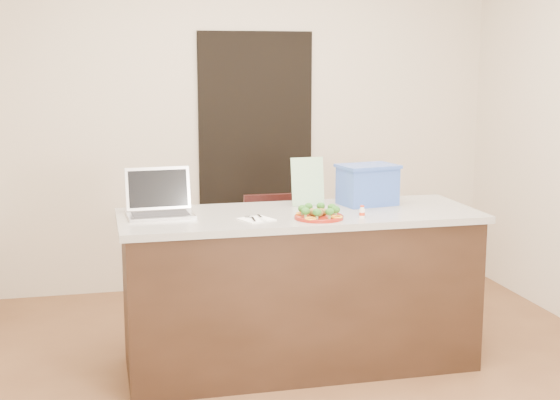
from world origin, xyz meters
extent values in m
plane|color=brown|center=(0.00, 0.00, 0.00)|extent=(4.00, 4.00, 0.00)
plane|color=beige|center=(0.00, 2.00, 1.35)|extent=(4.00, 0.00, 4.00)
plane|color=beige|center=(0.00, -2.00, 1.35)|extent=(4.00, 0.00, 4.00)
cube|color=black|center=(0.10, 1.98, 1.00)|extent=(0.90, 0.02, 2.00)
cube|color=black|center=(0.00, 0.25, 0.44)|extent=(2.00, 0.70, 0.88)
cube|color=beige|center=(0.00, 0.25, 0.90)|extent=(2.06, 0.76, 0.04)
cylinder|color=maroon|center=(0.06, 0.05, 0.93)|extent=(0.27, 0.27, 0.02)
torus|color=maroon|center=(0.06, 0.05, 0.93)|extent=(0.27, 0.27, 0.01)
sphere|color=brown|center=(0.06, 0.05, 0.96)|extent=(0.04, 0.04, 0.04)
sphere|color=brown|center=(0.09, 0.05, 0.96)|extent=(0.04, 0.04, 0.04)
sphere|color=brown|center=(0.08, 0.08, 0.96)|extent=(0.04, 0.04, 0.04)
sphere|color=brown|center=(0.06, 0.09, 0.96)|extent=(0.04, 0.04, 0.04)
sphere|color=brown|center=(0.03, 0.08, 0.96)|extent=(0.04, 0.04, 0.04)
sphere|color=brown|center=(0.02, 0.05, 0.96)|extent=(0.04, 0.04, 0.04)
sphere|color=brown|center=(0.03, 0.03, 0.96)|extent=(0.04, 0.04, 0.04)
sphere|color=brown|center=(0.06, 0.01, 0.96)|extent=(0.04, 0.04, 0.04)
ellipsoid|color=#1D5115|center=(-0.03, 0.09, 0.97)|extent=(0.05, 0.05, 0.04)
ellipsoid|color=#1D5115|center=(-0.03, 0.01, 0.97)|extent=(0.05, 0.05, 0.04)
ellipsoid|color=#1D5115|center=(0.02, -0.04, 0.97)|extent=(0.05, 0.05, 0.04)
ellipsoid|color=#1D5115|center=(0.09, -0.04, 0.97)|extent=(0.05, 0.05, 0.04)
ellipsoid|color=#1D5115|center=(0.14, 0.01, 0.97)|extent=(0.05, 0.05, 0.04)
ellipsoid|color=#1D5115|center=(0.14, 0.09, 0.97)|extent=(0.05, 0.05, 0.04)
ellipsoid|color=#1D5115|center=(0.09, 0.14, 0.97)|extent=(0.05, 0.05, 0.04)
ellipsoid|color=#1D5115|center=(0.02, 0.14, 0.97)|extent=(0.05, 0.05, 0.04)
torus|color=#FCA21A|center=(-0.02, 0.12, 0.94)|extent=(0.07, 0.07, 0.01)
torus|color=#FCA21A|center=(-0.01, -0.03, 0.94)|extent=(0.07, 0.07, 0.01)
torus|color=#FCA21A|center=(0.14, -0.02, 0.94)|extent=(0.07, 0.07, 0.01)
torus|color=#FCA21A|center=(0.13, 0.13, 0.94)|extent=(0.07, 0.07, 0.01)
cube|color=white|center=(-0.29, 0.09, 0.92)|extent=(0.21, 0.21, 0.01)
cube|color=#B7B6BB|center=(-0.31, 0.07, 0.93)|extent=(0.02, 0.13, 0.00)
cube|color=#B7B6BB|center=(-0.31, 0.14, 0.93)|extent=(0.04, 0.06, 0.00)
cube|color=white|center=(-0.26, 0.05, 0.93)|extent=(0.02, 0.08, 0.01)
cube|color=#B7B6BB|center=(-0.26, 0.14, 0.93)|extent=(0.02, 0.10, 0.00)
cylinder|color=silver|center=(0.30, 0.02, 0.94)|extent=(0.03, 0.03, 0.05)
cylinder|color=silver|center=(0.30, 0.02, 0.98)|extent=(0.02, 0.02, 0.01)
cylinder|color=red|center=(0.30, 0.02, 0.99)|extent=(0.02, 0.02, 0.01)
cylinder|color=red|center=(0.30, 0.02, 0.94)|extent=(0.03, 0.03, 0.02)
cube|color=silver|center=(-0.79, 0.31, 0.93)|extent=(0.38, 0.27, 0.02)
cube|color=silver|center=(-0.79, 0.44, 1.06)|extent=(0.37, 0.08, 0.24)
cube|color=black|center=(-0.79, 0.43, 1.06)|extent=(0.34, 0.07, 0.21)
cube|color=#2A2A2D|center=(-0.79, 0.30, 0.94)|extent=(0.32, 0.19, 0.00)
cube|color=silver|center=(0.10, 0.45, 1.06)|extent=(0.20, 0.06, 0.29)
cube|color=#2F51AC|center=(0.46, 0.39, 1.03)|extent=(0.35, 0.28, 0.22)
cube|color=#2F51AC|center=(0.46, 0.39, 1.15)|extent=(0.38, 0.30, 0.02)
cube|color=black|center=(0.04, 0.99, 0.41)|extent=(0.39, 0.39, 0.04)
cube|color=black|center=(0.04, 1.16, 0.65)|extent=(0.39, 0.04, 0.44)
cylinder|color=black|center=(-0.13, 0.82, 0.21)|extent=(0.03, 0.03, 0.41)
cylinder|color=black|center=(0.20, 0.82, 0.21)|extent=(0.03, 0.03, 0.41)
cylinder|color=black|center=(-0.13, 1.15, 0.21)|extent=(0.03, 0.03, 0.41)
cylinder|color=black|center=(0.20, 1.15, 0.21)|extent=(0.03, 0.03, 0.41)
camera|label=1|loc=(-1.13, -3.99, 1.78)|focal=50.00mm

